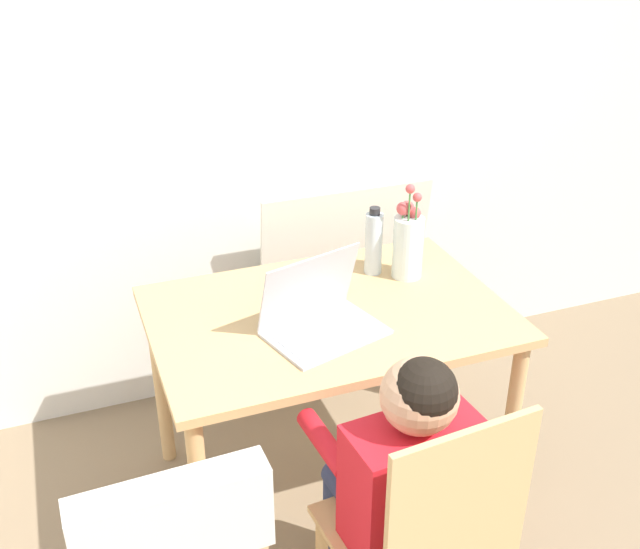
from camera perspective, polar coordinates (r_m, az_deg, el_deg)
wall_back at (r=2.87m, az=-3.29°, el=14.06°), size 6.40×0.05×2.50m
dining_table at (r=2.43m, az=0.62°, el=-4.64°), size 1.12×0.76×0.72m
chair_occupied at (r=2.01m, az=7.99°, el=-19.63°), size 0.43×0.43×0.91m
person_seated at (r=1.97m, az=6.34°, el=-14.26°), size 0.37×0.45×0.97m
laptop at (r=2.26m, az=-0.10°, el=-3.01°), size 0.39×0.32×0.24m
flower_vase at (r=2.56m, az=6.72°, el=2.46°), size 0.10×0.10×0.35m
water_bottle at (r=2.57m, az=4.11°, el=2.44°), size 0.06×0.06×0.24m
cardboard_panel at (r=3.13m, az=1.72°, el=-0.68°), size 0.71×0.14×0.88m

